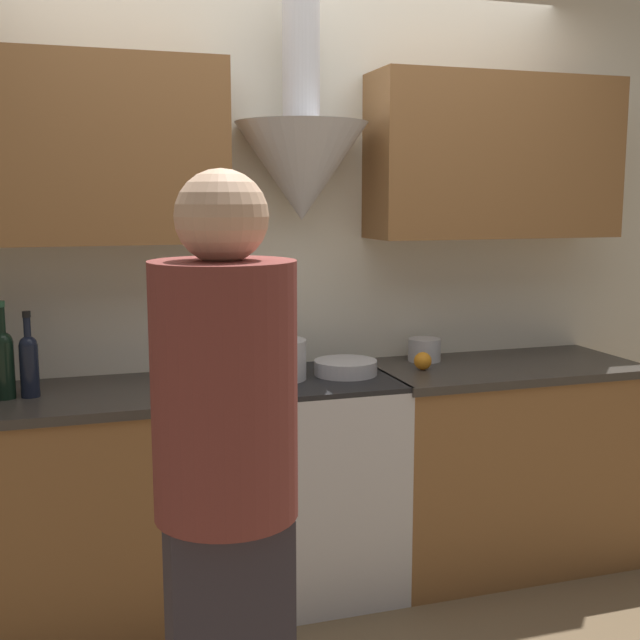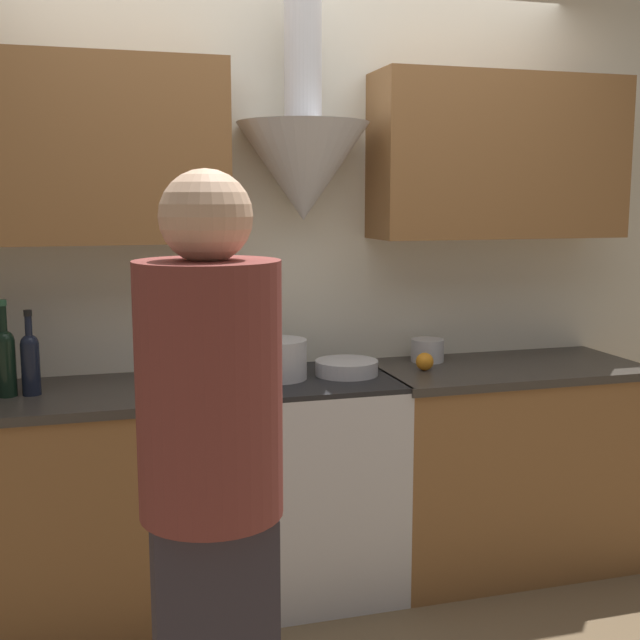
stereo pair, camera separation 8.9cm
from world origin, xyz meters
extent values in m
plane|color=brown|center=(0.00, 0.00, 0.00)|extent=(12.00, 12.00, 0.00)
cube|color=silver|center=(0.00, 0.67, 1.30)|extent=(8.40, 0.06, 2.60)
cone|color=silver|center=(0.00, 0.49, 1.73)|extent=(0.55, 0.55, 0.39)
cylinder|color=silver|center=(0.00, 0.49, 2.24)|extent=(0.15, 0.15, 0.62)
cube|color=brown|center=(-1.11, 0.49, 1.80)|extent=(1.58, 0.32, 0.70)
cube|color=brown|center=(0.89, 0.49, 1.80)|extent=(1.13, 0.32, 0.70)
cube|color=brown|center=(-1.11, 0.34, 0.43)|extent=(1.58, 0.60, 0.87)
cube|color=#38332D|center=(-1.11, 0.34, 0.88)|extent=(1.61, 0.62, 0.03)
cube|color=brown|center=(0.89, 0.34, 0.43)|extent=(1.13, 0.60, 0.87)
cube|color=#38332D|center=(0.89, 0.34, 0.88)|extent=(1.16, 0.62, 0.03)
cube|color=silver|center=(0.00, 0.34, 0.44)|extent=(0.64, 0.60, 0.88)
cube|color=black|center=(0.00, 0.05, 0.41)|extent=(0.45, 0.01, 0.40)
cube|color=black|center=(0.00, 0.34, 0.89)|extent=(0.64, 0.60, 0.02)
cube|color=silver|center=(0.00, 0.61, 0.83)|extent=(0.64, 0.06, 0.10)
cylinder|color=black|center=(-1.17, 0.35, 1.01)|extent=(0.08, 0.08, 0.21)
sphere|color=black|center=(-1.17, 0.35, 1.11)|extent=(0.07, 0.07, 0.07)
cylinder|color=black|center=(-1.17, 0.35, 1.18)|extent=(0.03, 0.03, 0.11)
cylinder|color=#234C33|center=(-1.17, 0.35, 1.25)|extent=(0.03, 0.03, 0.02)
cylinder|color=black|center=(-1.08, 0.34, 1.00)|extent=(0.07, 0.07, 0.19)
sphere|color=black|center=(-1.08, 0.34, 1.10)|extent=(0.07, 0.07, 0.07)
cylinder|color=black|center=(-1.08, 0.34, 1.15)|extent=(0.03, 0.03, 0.09)
cylinder|color=black|center=(-1.08, 0.34, 1.21)|extent=(0.03, 0.03, 0.02)
cylinder|color=silver|center=(-0.14, 0.35, 0.98)|extent=(0.23, 0.23, 0.16)
cylinder|color=silver|center=(0.14, 0.35, 0.93)|extent=(0.26, 0.26, 0.06)
sphere|color=orange|center=(0.49, 0.34, 0.94)|extent=(0.08, 0.08, 0.08)
cylinder|color=silver|center=(0.58, 0.51, 0.95)|extent=(0.15, 0.15, 0.10)
cylinder|color=brown|center=(-0.60, -0.89, 1.18)|extent=(0.34, 0.34, 0.61)
sphere|color=#E0B28E|center=(-0.60, -0.89, 1.58)|extent=(0.22, 0.22, 0.22)
camera|label=1|loc=(-0.94, -2.71, 1.62)|focal=45.00mm
camera|label=2|loc=(-0.85, -2.73, 1.62)|focal=45.00mm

